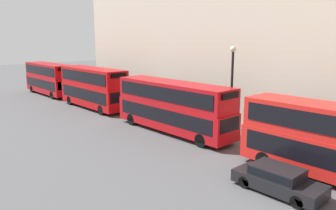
{
  "coord_description": "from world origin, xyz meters",
  "views": [
    {
      "loc": [
        -16.12,
        0.93,
        7.63
      ],
      "look_at": [
        0.48,
        19.1,
        2.53
      ],
      "focal_mm": 35.0,
      "sensor_mm": 36.0,
      "label": 1
    }
  ],
  "objects_px": {
    "bus_second_in_queue": "(173,105)",
    "car_hatchback": "(278,179)",
    "bus_trailing": "(49,78)",
    "bus_third_in_queue": "(93,86)"
  },
  "relations": [
    {
      "from": "bus_second_in_queue",
      "to": "car_hatchback",
      "type": "height_order",
      "value": "bus_second_in_queue"
    },
    {
      "from": "bus_trailing",
      "to": "car_hatchback",
      "type": "distance_m",
      "value": 35.74
    },
    {
      "from": "car_hatchback",
      "to": "bus_third_in_queue",
      "type": "bearing_deg",
      "value": 81.91
    },
    {
      "from": "bus_trailing",
      "to": "bus_second_in_queue",
      "type": "bearing_deg",
      "value": -90.0
    },
    {
      "from": "bus_second_in_queue",
      "to": "bus_trailing",
      "type": "relative_size",
      "value": 1.14
    },
    {
      "from": "car_hatchback",
      "to": "bus_trailing",
      "type": "bearing_deg",
      "value": 84.54
    },
    {
      "from": "bus_second_in_queue",
      "to": "bus_trailing",
      "type": "distance_m",
      "value": 24.28
    },
    {
      "from": "bus_second_in_queue",
      "to": "bus_trailing",
      "type": "bearing_deg",
      "value": 90.0
    },
    {
      "from": "bus_second_in_queue",
      "to": "car_hatchback",
      "type": "bearing_deg",
      "value": -106.79
    },
    {
      "from": "bus_second_in_queue",
      "to": "car_hatchback",
      "type": "relative_size",
      "value": 2.58
    }
  ]
}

